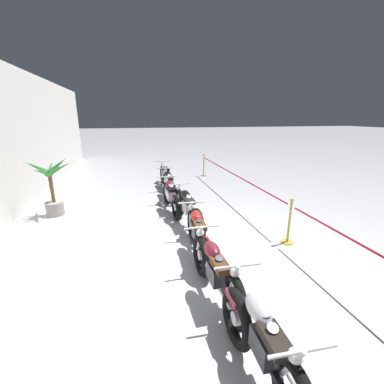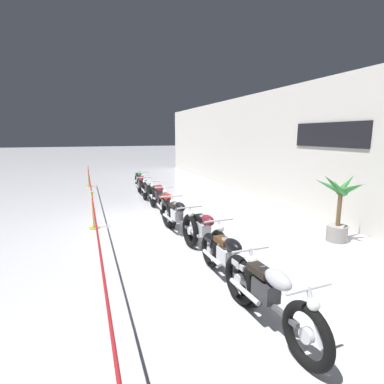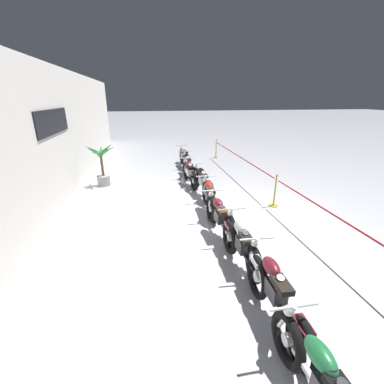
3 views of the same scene
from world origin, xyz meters
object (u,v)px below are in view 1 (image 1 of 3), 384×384
Objects in this scene: motorcycle_black_5 at (187,209)px; potted_palm_left_of_row at (52,187)px; motorcycle_silver_2 at (263,346)px; motorcycle_red_4 at (198,233)px; motorcycle_maroon_3 at (215,275)px; stanchion_far_left at (352,247)px; stanchion_mid_right at (204,168)px; motorcycle_black_7 at (169,184)px; motorcycle_maroon_6 at (171,196)px; stanchion_mid_left at (289,228)px; motorcycle_silver_8 at (166,175)px.

motorcycle_black_5 is 3.94m from potted_palm_left_of_row.
motorcycle_red_4 is (2.73, -0.01, -0.00)m from motorcycle_silver_2.
stanchion_far_left is at bearing -95.45° from motorcycle_maroon_3.
motorcycle_maroon_3 is 8.70m from stanchion_mid_right.
stanchion_mid_right reaches higher than motorcycle_black_7.
stanchion_mid_right is (2.89, -2.09, -0.10)m from motorcycle_black_7.
motorcycle_black_5 is at bearing -168.89° from motorcycle_maroon_6.
potted_palm_left_of_row is at bearing 64.76° from motorcycle_black_5.
stanchion_mid_left reaches higher than motorcycle_red_4.
motorcycle_black_7 is at bearing -0.03° from motorcycle_red_4.
motorcycle_maroon_3 is at bearing 175.95° from motorcycle_red_4.
motorcycle_silver_2 is at bearing 179.79° from motorcycle_red_4.
motorcycle_silver_2 is 3.46m from stanchion_mid_left.
motorcycle_silver_8 reaches higher than motorcycle_maroon_3.
stanchion_mid_left reaches higher than motorcycle_silver_2.
motorcycle_silver_8 is 2.58m from stanchion_mid_right.
motorcycle_silver_8 is at bearing -0.68° from motorcycle_red_4.
motorcycle_maroon_3 is 6.84m from motorcycle_silver_8.
motorcycle_maroon_6 reaches higher than motorcycle_black_7.
motorcycle_red_4 is 7.29m from stanchion_mid_right.
motorcycle_silver_2 reaches higher than motorcycle_black_7.
stanchion_mid_left is at bearing -118.82° from potted_palm_left_of_row.
stanchion_mid_left is at bearing -152.84° from motorcycle_black_7.
motorcycle_maroon_3 is 2.16× the size of stanchion_mid_right.
motorcycle_red_4 is at bearing -4.05° from motorcycle_maroon_3.
potted_palm_left_of_row is 1.62× the size of stanchion_mid_right.
potted_palm_left_of_row is at bearing 36.70° from motorcycle_maroon_3.
stanchion_far_left is at bearing -130.33° from potted_palm_left_of_row.
motorcycle_maroon_3 is at bearing 4.02° from motorcycle_silver_2.
motorcycle_black_7 is at bearing 1.75° from motorcycle_black_5.
motorcycle_black_7 is at bearing -6.13° from motorcycle_maroon_6.
motorcycle_red_4 is 0.99× the size of motorcycle_black_7.
stanchion_mid_left is at bearing -89.50° from motorcycle_red_4.
stanchion_mid_left reaches higher than motorcycle_silver_8.
potted_palm_left_of_row is (3.08, 3.46, 0.36)m from motorcycle_red_4.
motorcycle_silver_8 is 4.24m from potted_palm_left_of_row.
stanchion_mid_right is (6.97, 0.00, 0.00)m from stanchion_mid_left.
motorcycle_black_7 is 2.03× the size of stanchion_mid_right.
motorcycle_maroon_3 is at bearing 178.92° from motorcycle_black_7.
motorcycle_black_5 reaches higher than motorcycle_silver_8.
stanchion_mid_right reaches higher than motorcycle_silver_8.
motorcycle_maroon_3 is at bearing 84.55° from stanchion_far_left.
motorcycle_black_5 is 1.13× the size of motorcycle_black_7.
stanchion_far_left is at bearing -146.59° from motorcycle_black_5.
motorcycle_black_7 is at bearing 144.09° from stanchion_mid_right.
motorcycle_black_5 is 1.25m from motorcycle_maroon_6.
motorcycle_silver_8 is 2.07× the size of stanchion_mid_left.
motorcycle_maroon_6 is at bearing 3.39° from motorcycle_red_4.
motorcycle_black_5 is (2.84, -0.19, 0.02)m from motorcycle_maroon_3.
stanchion_mid_right is at bearing -16.69° from motorcycle_red_4.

